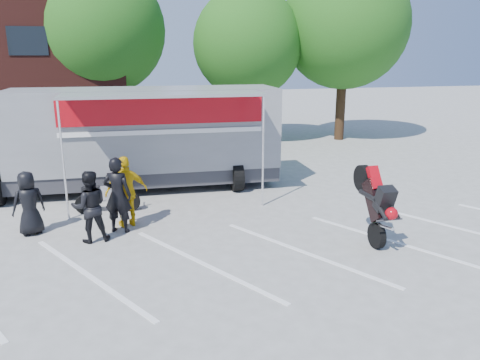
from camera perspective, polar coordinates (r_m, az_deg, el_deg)
name	(u,v)px	position (r m, az deg, el deg)	size (l,w,h in m)	color
ground	(201,285)	(9.60, -4.79, -12.67)	(100.00, 100.00, 0.00)	#A6A6A1
parking_bay_lines	(193,264)	(10.48, -5.72, -10.15)	(18.00, 5.00, 0.01)	white
tree_left	(101,30)	(24.43, -16.58, 17.12)	(6.12, 6.12, 8.64)	#382314
tree_mid	(247,44)	(24.24, 0.91, 16.26)	(5.44, 5.44, 7.68)	#382314
tree_right	(345,25)	(25.58, 12.68, 17.95)	(6.46, 6.46, 9.12)	#382314
transporter_truck	(135,188)	(16.46, -12.71, -1.00)	(10.61, 5.11, 3.38)	gray
parked_motorcycle	(109,212)	(14.21, -15.71, -3.78)	(0.63, 1.88, 0.99)	#BCBCC1
stunt_bike_rider	(362,237)	(12.25, 14.63, -6.78)	(0.83, 1.76, 2.07)	black
spectator_leather_a	(29,203)	(12.96, -24.36, -2.59)	(0.81, 0.52, 1.65)	black
spectator_leather_b	(118,195)	(12.32, -14.70, -1.79)	(0.72, 0.47, 1.98)	black
spectator_leather_c	(90,207)	(11.91, -17.84, -3.11)	(0.86, 0.67, 1.78)	black
spectator_hivis	(127,192)	(12.68, -13.67, -1.40)	(1.12, 0.47, 1.91)	#E3B30B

